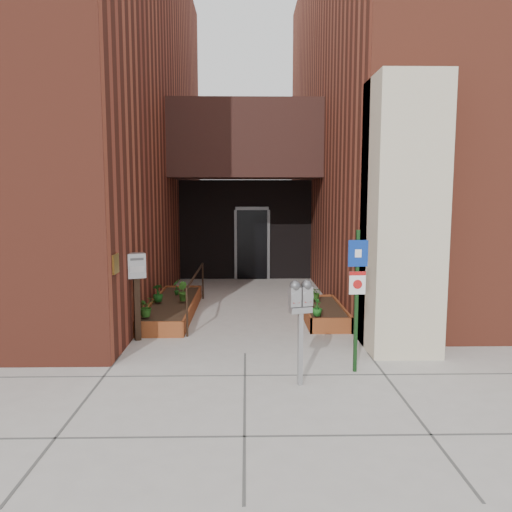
{
  "coord_description": "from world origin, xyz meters",
  "views": [
    {
      "loc": [
        0.03,
        -7.82,
        2.55
      ],
      "look_at": [
        0.21,
        1.8,
        1.37
      ],
      "focal_mm": 35.0,
      "sensor_mm": 36.0,
      "label": 1
    }
  ],
  "objects": [
    {
      "name": "shrub_right_a",
      "position": [
        1.35,
        1.3,
        0.47
      ],
      "size": [
        0.22,
        0.22,
        0.34
      ],
      "primitive_type": "imported",
      "rotation": [
        0.0,
        0.0,
        1.41
      ],
      "color": "#1A5C1A",
      "rests_on": "planter_right"
    },
    {
      "name": "shrub_left_c",
      "position": [
        -1.85,
        2.59,
        0.49
      ],
      "size": [
        0.28,
        0.28,
        0.38
      ],
      "primitive_type": "imported",
      "rotation": [
        0.0,
        0.0,
        3.56
      ],
      "color": "#164E16",
      "rests_on": "planter_left"
    },
    {
      "name": "shrub_left_d",
      "position": [
        -1.56,
        3.32,
        0.48
      ],
      "size": [
        0.23,
        0.23,
        0.36
      ],
      "primitive_type": "imported",
      "rotation": [
        0.0,
        0.0,
        4.98
      ],
      "color": "#1A5A19",
      "rests_on": "planter_left"
    },
    {
      "name": "shrub_right_c",
      "position": [
        1.53,
        2.75,
        0.45
      ],
      "size": [
        0.28,
        0.28,
        0.31
      ],
      "primitive_type": "imported",
      "rotation": [
        0.0,
        0.0,
        4.7
      ],
      "color": "#255017",
      "rests_on": "planter_right"
    },
    {
      "name": "sign_post",
      "position": [
        1.6,
        -0.87,
        1.27
      ],
      "size": [
        0.28,
        0.07,
        2.06
      ],
      "color": "#123313",
      "rests_on": "ground"
    },
    {
      "name": "shrub_left_a",
      "position": [
        -1.85,
        1.3,
        0.49
      ],
      "size": [
        0.48,
        0.48,
        0.38
      ],
      "primitive_type": "imported",
      "rotation": [
        0.0,
        0.0,
        0.71
      ],
      "color": "#2A621C",
      "rests_on": "planter_left"
    },
    {
      "name": "parking_meter",
      "position": [
        0.75,
        -1.35,
        1.11
      ],
      "size": [
        0.33,
        0.2,
        1.44
      ],
      "color": "#98989A",
      "rests_on": "ground"
    },
    {
      "name": "payment_dropbox",
      "position": [
        -1.9,
        0.8,
        1.12
      ],
      "size": [
        0.37,
        0.33,
        1.55
      ],
      "color": "black",
      "rests_on": "ground"
    },
    {
      "name": "planter_right",
      "position": [
        1.6,
        2.2,
        0.13
      ],
      "size": [
        0.8,
        2.2,
        0.3
      ],
      "color": "brown",
      "rests_on": "ground"
    },
    {
      "name": "shrub_left_b",
      "position": [
        -1.35,
        2.69,
        0.51
      ],
      "size": [
        0.31,
        0.31,
        0.41
      ],
      "primitive_type": "imported",
      "rotation": [
        0.0,
        0.0,
        2.14
      ],
      "color": "#2B631C",
      "rests_on": "planter_left"
    },
    {
      "name": "handrail",
      "position": [
        -1.05,
        2.65,
        0.75
      ],
      "size": [
        0.04,
        3.34,
        0.9
      ],
      "color": "black",
      "rests_on": "ground"
    },
    {
      "name": "shrub_right_b",
      "position": [
        1.35,
        2.14,
        0.48
      ],
      "size": [
        0.26,
        0.26,
        0.36
      ],
      "primitive_type": "imported",
      "rotation": [
        0.0,
        0.0,
        2.5
      ],
      "color": "#235D1A",
      "rests_on": "planter_right"
    },
    {
      "name": "architecture",
      "position": [
        -0.18,
        6.89,
        4.98
      ],
      "size": [
        20.0,
        14.6,
        10.0
      ],
      "color": "maroon",
      "rests_on": "ground"
    },
    {
      "name": "planter_left",
      "position": [
        -1.55,
        2.7,
        0.13
      ],
      "size": [
        0.9,
        3.6,
        0.3
      ],
      "color": "brown",
      "rests_on": "ground"
    },
    {
      "name": "ground",
      "position": [
        0.0,
        0.0,
        0.0
      ],
      "size": [
        80.0,
        80.0,
        0.0
      ],
      "primitive_type": "plane",
      "color": "#9E9991",
      "rests_on": "ground"
    }
  ]
}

